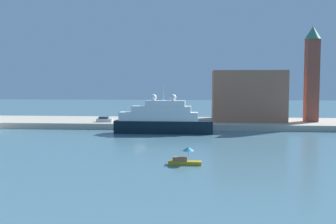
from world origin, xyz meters
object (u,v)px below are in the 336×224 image
Objects in this scene: parked_car at (104,120)px; harbor_building at (247,96)px; small_motorboat at (185,158)px; large_yacht at (162,120)px; mooring_bollard at (169,123)px; bell_tower at (312,71)px; person_figure at (121,119)px.

harbor_building is at bearing 11.62° from parked_car.
parked_car is at bearing -168.38° from harbor_building.
large_yacht is at bearing 101.27° from small_motorboat.
mooring_bollard is (-21.59, -11.98, -6.77)m from harbor_building.
bell_tower is at bearing 5.64° from parked_car.
person_figure is (-35.30, -7.84, -6.32)m from harbor_building.
harbor_building is at bearing 40.63° from large_yacht.
bell_tower is (32.78, 52.91, 14.66)m from small_motorboat.
large_yacht is at bearing -43.02° from person_figure.
small_motorboat is 0.25× the size of harbor_building.
harbor_building is 11.80× the size of person_figure.
harbor_building is 4.57× the size of parked_car.
large_yacht is 35.64× the size of mooring_bollard.
harbor_building reaches higher than parked_car.
small_motorboat is at bearing -78.73° from large_yacht.
harbor_building is at bearing 171.48° from bell_tower.
small_motorboat is 51.57m from person_figure.
small_motorboat is at bearing -67.53° from person_figure.
parked_car is (-39.99, -8.22, -6.49)m from harbor_building.
mooring_bollard is (-38.76, -9.41, -13.77)m from bell_tower.
harbor_building is at bearing 29.04° from mooring_bollard.
bell_tower reaches higher than harbor_building.
bell_tower is (39.94, 16.97, 12.35)m from large_yacht.
small_motorboat is 63.95m from bell_tower.
person_figure is (-12.53, 11.70, -0.97)m from large_yacht.
parked_car is 18.78m from mooring_bollard.
mooring_bollard is at bearing -16.80° from person_figure.
person_figure is 14.34m from mooring_bollard.
person_figure is (-52.48, -5.27, -13.32)m from bell_tower.
parked_car is at bearing -174.36° from bell_tower.
bell_tower reaches higher than small_motorboat.
large_yacht reaches higher than parked_car.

